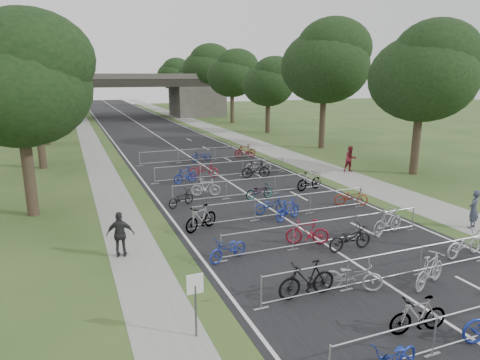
% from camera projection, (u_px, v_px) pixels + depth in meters
% --- Properties ---
extents(ground, '(200.00, 200.00, 0.00)m').
position_uv_depth(ground, '(476.00, 342.00, 11.29)').
color(ground, '#2F4D21').
rests_on(ground, ground).
extents(road, '(11.00, 140.00, 0.01)m').
position_uv_depth(road, '(146.00, 128.00, 56.31)').
color(road, black).
rests_on(road, ground).
extents(sidewalk_right, '(3.00, 140.00, 0.01)m').
position_uv_depth(sidewalk_right, '(204.00, 126.00, 59.22)').
color(sidewalk_right, gray).
rests_on(sidewalk_right, ground).
extents(sidewalk_left, '(2.00, 140.00, 0.01)m').
position_uv_depth(sidewalk_left, '(85.00, 131.00, 53.59)').
color(sidewalk_left, gray).
rests_on(sidewalk_left, ground).
extents(lane_markings, '(0.12, 140.00, 0.00)m').
position_uv_depth(lane_markings, '(146.00, 128.00, 56.31)').
color(lane_markings, silver).
rests_on(lane_markings, ground).
extents(overpass_bridge, '(31.00, 8.00, 7.05)m').
position_uv_depth(overpass_bridge, '(128.00, 96.00, 68.97)').
color(overpass_bridge, '#45423E').
rests_on(overpass_bridge, ground).
extents(park_sign, '(0.45, 0.06, 1.83)m').
position_uv_depth(park_sign, '(195.00, 294.00, 11.22)').
color(park_sign, '#4C4C51').
rests_on(park_sign, ground).
extents(tree_left_0, '(6.72, 6.72, 10.25)m').
position_uv_depth(tree_left_0, '(20.00, 83.00, 19.94)').
color(tree_left_0, '#33261C').
rests_on(tree_left_0, ground).
extents(tree_right_0, '(7.17, 7.17, 10.93)m').
position_uv_depth(tree_right_0, '(425.00, 74.00, 28.73)').
color(tree_right_0, '#33261C').
rests_on(tree_right_0, ground).
extents(tree_left_1, '(7.56, 7.56, 11.53)m').
position_uv_depth(tree_left_1, '(34.00, 68.00, 30.55)').
color(tree_left_1, '#33261C').
rests_on(tree_left_1, ground).
extents(tree_right_1, '(8.18, 8.18, 12.47)m').
position_uv_depth(tree_right_1, '(326.00, 63.00, 39.30)').
color(tree_right_1, '#33261C').
rests_on(tree_right_1, ground).
extents(tree_left_2, '(8.40, 8.40, 12.81)m').
position_uv_depth(tree_left_2, '(40.00, 61.00, 41.16)').
color(tree_left_2, '#33261C').
rests_on(tree_left_2, ground).
extents(tree_right_2, '(6.16, 6.16, 9.39)m').
position_uv_depth(tree_right_2, '(269.00, 83.00, 50.58)').
color(tree_right_2, '#33261C').
rests_on(tree_right_2, ground).
extents(tree_left_3, '(6.72, 6.72, 10.25)m').
position_uv_depth(tree_left_3, '(47.00, 78.00, 52.35)').
color(tree_left_3, '#33261C').
rests_on(tree_left_3, ground).
extents(tree_right_3, '(7.17, 7.17, 10.93)m').
position_uv_depth(tree_right_3, '(233.00, 74.00, 61.15)').
color(tree_right_3, '#33261C').
rests_on(tree_right_3, ground).
extents(tree_left_4, '(7.56, 7.56, 11.53)m').
position_uv_depth(tree_left_4, '(49.00, 72.00, 62.96)').
color(tree_left_4, '#33261C').
rests_on(tree_left_4, ground).
extents(tree_right_4, '(8.18, 8.18, 12.47)m').
position_uv_depth(tree_right_4, '(207.00, 68.00, 71.72)').
color(tree_right_4, '#33261C').
rests_on(tree_right_4, ground).
extents(tree_left_5, '(8.40, 8.40, 12.81)m').
position_uv_depth(tree_left_5, '(50.00, 67.00, 73.57)').
color(tree_left_5, '#33261C').
rests_on(tree_left_5, ground).
extents(tree_right_5, '(6.16, 6.16, 9.39)m').
position_uv_depth(tree_right_5, '(189.00, 80.00, 82.99)').
color(tree_right_5, '#33261C').
rests_on(tree_right_5, ground).
extents(tree_left_6, '(6.72, 6.72, 10.25)m').
position_uv_depth(tree_left_6, '(53.00, 77.00, 84.77)').
color(tree_left_6, '#33261C').
rests_on(tree_left_6, ground).
extents(tree_right_6, '(7.17, 7.17, 10.93)m').
position_uv_depth(tree_right_6, '(174.00, 74.00, 93.56)').
color(tree_right_6, '#33261C').
rests_on(tree_right_6, ground).
extents(barrier_row_0, '(9.70, 0.08, 1.10)m').
position_uv_depth(barrier_row_0, '(479.00, 323.00, 11.16)').
color(barrier_row_0, '#A9ABB1').
rests_on(barrier_row_0, ground).
extents(barrier_row_1, '(9.70, 0.08, 1.10)m').
position_uv_depth(barrier_row_1, '(385.00, 267.00, 14.40)').
color(barrier_row_1, '#A9ABB1').
rests_on(barrier_row_1, ground).
extents(barrier_row_2, '(9.70, 0.08, 1.10)m').
position_uv_depth(barrier_row_2, '(326.00, 232.00, 17.64)').
color(barrier_row_2, '#A9ABB1').
rests_on(barrier_row_2, ground).
extents(barrier_row_3, '(9.70, 0.08, 1.10)m').
position_uv_depth(barrier_row_3, '(283.00, 206.00, 21.06)').
color(barrier_row_3, '#A9ABB1').
rests_on(barrier_row_3, ground).
extents(barrier_row_4, '(9.70, 0.08, 1.10)m').
position_uv_depth(barrier_row_4, '(251.00, 187.00, 24.67)').
color(barrier_row_4, '#A9ABB1').
rests_on(barrier_row_4, ground).
extents(barrier_row_5, '(9.70, 0.08, 1.10)m').
position_uv_depth(barrier_row_5, '(222.00, 170.00, 29.17)').
color(barrier_row_5, '#A9ABB1').
rests_on(barrier_row_5, ground).
extents(barrier_row_6, '(9.70, 0.08, 1.10)m').
position_uv_depth(barrier_row_6, '(197.00, 155.00, 34.57)').
color(barrier_row_6, '#A9ABB1').
rests_on(barrier_row_6, ground).
extents(bike_1, '(1.80, 0.72, 1.05)m').
position_uv_depth(bike_1, '(418.00, 315.00, 11.57)').
color(bike_1, '#A9ABB1').
rests_on(bike_1, ground).
extents(bike_4, '(2.00, 0.57, 1.20)m').
position_uv_depth(bike_4, '(307.00, 279.00, 13.44)').
color(bike_4, black).
rests_on(bike_4, ground).
extents(bike_5, '(2.02, 1.54, 1.02)m').
position_uv_depth(bike_5, '(352.00, 276.00, 13.86)').
color(bike_5, '#9C9DA3').
rests_on(bike_5, ground).
extents(bike_6, '(1.99, 1.18, 1.15)m').
position_uv_depth(bike_6, '(430.00, 271.00, 14.08)').
color(bike_6, '#A5A5AD').
rests_on(bike_6, ground).
extents(bike_7, '(2.06, 0.91, 1.05)m').
position_uv_depth(bike_7, '(465.00, 244.00, 16.48)').
color(bike_7, '#A5A5AD').
rests_on(bike_7, ground).
extents(bike_8, '(1.87, 1.19, 0.93)m').
position_uv_depth(bike_8, '(228.00, 249.00, 16.15)').
color(bike_8, navy).
rests_on(bike_8, ground).
extents(bike_9, '(1.85, 1.19, 1.08)m').
position_uv_depth(bike_9, '(307.00, 232.00, 17.64)').
color(bike_9, maroon).
rests_on(bike_9, ground).
extents(bike_10, '(1.96, 0.71, 1.02)m').
position_uv_depth(bike_10, '(350.00, 238.00, 17.07)').
color(bike_10, black).
rests_on(bike_10, ground).
extents(bike_11, '(2.01, 0.98, 1.16)m').
position_uv_depth(bike_11, '(388.00, 222.00, 18.77)').
color(bike_11, '#95959C').
rests_on(bike_11, ground).
extents(bike_12, '(1.93, 1.37, 1.14)m').
position_uv_depth(bike_12, '(201.00, 218.00, 19.27)').
color(bike_12, '#A9ABB1').
rests_on(bike_12, ground).
extents(bike_13, '(1.77, 0.67, 0.92)m').
position_uv_depth(bike_13, '(271.00, 205.00, 21.60)').
color(bike_13, navy).
rests_on(bike_13, ground).
extents(bike_14, '(1.80, 1.13, 1.05)m').
position_uv_depth(bike_14, '(288.00, 209.00, 20.66)').
color(bike_14, navy).
rests_on(bike_14, ground).
extents(bike_15, '(1.89, 1.28, 0.94)m').
position_uv_depth(bike_15, '(351.00, 197.00, 22.97)').
color(bike_15, maroon).
rests_on(bike_15, ground).
extents(bike_16, '(1.79, 1.31, 0.90)m').
position_uv_depth(bike_16, '(181.00, 198.00, 22.78)').
color(bike_16, black).
rests_on(bike_16, ground).
extents(bike_17, '(1.78, 1.00, 1.03)m').
position_uv_depth(bike_17, '(206.00, 187.00, 24.73)').
color(bike_17, '#B0B1B9').
rests_on(bike_17, ground).
extents(bike_18, '(1.73, 0.71, 0.89)m').
position_uv_depth(bike_18, '(259.00, 191.00, 24.18)').
color(bike_18, '#A9ABB1').
rests_on(bike_18, ground).
extents(bike_19, '(1.98, 0.92, 1.15)m').
position_uv_depth(bike_19, '(309.00, 181.00, 25.98)').
color(bike_19, '#A9ABB1').
rests_on(bike_19, ground).
extents(bike_20, '(1.80, 1.01, 1.04)m').
position_uv_depth(bike_20, '(185.00, 175.00, 27.71)').
color(bike_20, navy).
rests_on(bike_20, ground).
extents(bike_21, '(2.11, 1.40, 1.05)m').
position_uv_depth(bike_21, '(204.00, 170.00, 29.33)').
color(bike_21, maroon).
rests_on(bike_21, ground).
extents(bike_22, '(2.03, 0.95, 1.17)m').
position_uv_depth(bike_22, '(256.00, 170.00, 29.04)').
color(bike_22, black).
rests_on(bike_22, ground).
extents(bike_23, '(1.99, 0.96, 1.00)m').
position_uv_depth(bike_23, '(258.00, 165.00, 30.88)').
color(bike_23, silver).
rests_on(bike_23, ground).
extents(bike_26, '(1.75, 0.78, 0.89)m').
position_uv_depth(bike_26, '(201.00, 156.00, 34.68)').
color(bike_26, navy).
rests_on(bike_26, ground).
extents(bike_27, '(1.92, 0.66, 1.13)m').
position_uv_depth(bike_27, '(245.00, 151.00, 36.31)').
color(bike_27, maroon).
rests_on(bike_27, ground).
extents(pedestrian_a, '(0.76, 0.64, 1.79)m').
position_uv_depth(pedestrian_a, '(474.00, 209.00, 19.47)').
color(pedestrian_a, '#313849').
rests_on(pedestrian_a, ground).
extents(pedestrian_b, '(0.99, 0.82, 1.87)m').
position_uv_depth(pedestrian_b, '(350.00, 159.00, 30.81)').
color(pedestrian_b, maroon).
rests_on(pedestrian_b, ground).
extents(pedestrian_c, '(1.12, 0.66, 1.79)m').
position_uv_depth(pedestrian_c, '(120.00, 235.00, 16.38)').
color(pedestrian_c, '#262628').
rests_on(pedestrian_c, ground).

